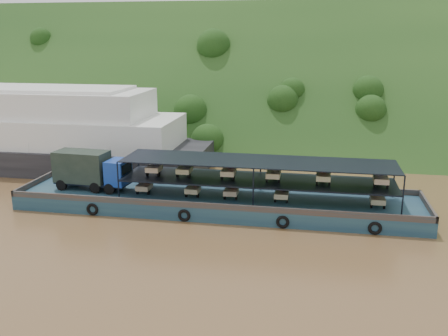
# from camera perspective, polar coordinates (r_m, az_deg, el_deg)

# --- Properties ---
(ground) EXTENTS (160.00, 160.00, 0.00)m
(ground) POSITION_cam_1_polar(r_m,az_deg,el_deg) (42.66, 1.90, -5.30)
(ground) COLOR brown
(ground) RESTS_ON ground
(hillside) EXTENTS (140.00, 39.60, 39.60)m
(hillside) POSITION_cam_1_polar(r_m,az_deg,el_deg) (77.25, 6.03, 3.79)
(hillside) COLOR #143413
(hillside) RESTS_ON ground
(cargo_barge) EXTENTS (35.00, 7.18, 4.66)m
(cargo_barge) POSITION_cam_1_polar(r_m,az_deg,el_deg) (43.71, -2.17, -3.20)
(cargo_barge) COLOR #142F48
(cargo_barge) RESTS_ON ground
(passenger_ferry) EXTENTS (45.28, 11.75, 9.15)m
(passenger_ferry) POSITION_cam_1_polar(r_m,az_deg,el_deg) (63.15, -22.65, 3.91)
(passenger_ferry) COLOR black
(passenger_ferry) RESTS_ON ground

